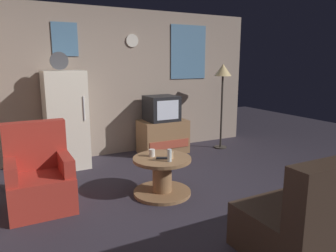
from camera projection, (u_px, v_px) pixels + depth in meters
The scene contains 12 objects.
ground_plane at pixel (194, 203), 3.71m from camera, with size 12.00×12.00×0.00m, color #2D2833.
wall_with_art at pixel (122, 82), 5.58m from camera, with size 5.20×0.12×2.52m.
fridge at pixel (66, 119), 4.86m from camera, with size 0.60×0.62×1.77m.
tv_stand at pixel (163, 137), 5.71m from camera, with size 0.84×0.53×0.60m.
crt_tv at pixel (161, 108), 5.59m from camera, with size 0.54×0.51×0.44m.
standing_lamp at pixel (223, 77), 5.82m from camera, with size 0.32×0.32×1.59m.
coffee_table at pixel (162, 176), 3.92m from camera, with size 0.72×0.72×0.47m.
wine_glass at pixel (169, 155), 3.70m from camera, with size 0.05×0.05×0.15m, color silver.
mug_ceramic_white at pixel (152, 153), 3.91m from camera, with size 0.08×0.08×0.09m, color silver.
mug_ceramic_tan at pixel (170, 155), 3.83m from camera, with size 0.08×0.08×0.09m, color tan.
remote_control at pixel (162, 158), 3.81m from camera, with size 0.15×0.04×0.02m, color black.
armchair at pixel (39, 179), 3.55m from camera, with size 0.68×0.68×0.96m.
Camera 1 is at (-1.87, -2.91, 1.63)m, focal length 33.73 mm.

